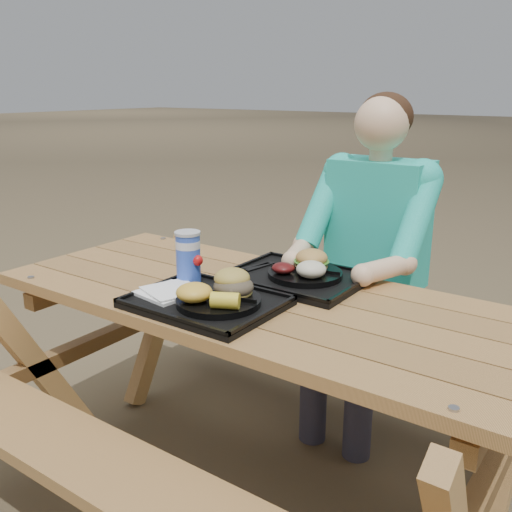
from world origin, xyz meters
The scene contains 18 objects.
ground centered at (0.00, 0.00, 0.00)m, with size 60.00×60.00×0.00m, color #999999.
picnic_table centered at (0.00, 0.00, 0.38)m, with size 1.80×1.49×0.75m, color #999999, non-canonical shape.
tray_near centered at (-0.06, -0.18, 0.76)m, with size 0.45×0.35×0.02m, color black.
tray_far centered at (0.04, 0.18, 0.76)m, with size 0.45×0.35×0.02m, color black.
plate_near centered at (-0.01, -0.19, 0.78)m, with size 0.26×0.26×0.02m, color black.
plate_far centered at (0.07, 0.19, 0.78)m, with size 0.26×0.26×0.02m, color black.
napkin_stack centered at (-0.20, -0.21, 0.78)m, with size 0.16×0.16×0.02m, color white.
soda_cup centered at (-0.22, -0.08, 0.85)m, with size 0.08×0.08×0.17m, color blue.
condiment_bbq centered at (-0.06, -0.06, 0.79)m, with size 0.06×0.06×0.03m, color black.
condiment_mustard centered at (-0.01, -0.05, 0.78)m, with size 0.04×0.04×0.03m, color orange.
sandwich centered at (0.01, -0.13, 0.85)m, with size 0.12×0.12×0.12m, color #B89A41, non-canonical shape.
mac_cheese centered at (-0.05, -0.25, 0.82)m, with size 0.11×0.11×0.06m, color yellow.
corn_cob centered at (0.06, -0.24, 0.81)m, with size 0.08×0.08×0.05m, color yellow, non-canonical shape.
cutlery_far centered at (-0.12, 0.19, 0.77)m, with size 0.02×0.14×0.01m, color black.
burger centered at (0.07, 0.24, 0.84)m, with size 0.12×0.12×0.10m, color #C08C43, non-canonical shape.
baked_beans centered at (0.02, 0.13, 0.81)m, with size 0.08×0.08×0.04m, color #521011.
potato_salad centered at (0.12, 0.15, 0.82)m, with size 0.10×0.10×0.06m, color beige.
diner centered at (0.12, 0.68, 0.64)m, with size 0.48×0.84×1.28m, color teal, non-canonical shape.
Camera 1 is at (1.02, -1.44, 1.40)m, focal length 40.00 mm.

